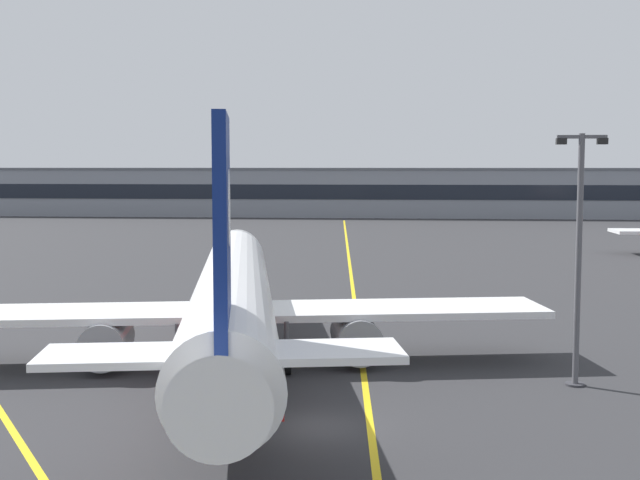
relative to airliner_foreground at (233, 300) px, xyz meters
The scene contains 6 objects.
ground_plane 11.17m from the airliner_foreground, 61.14° to the right, with size 400.00×400.00×0.00m, color #2D2D30.
taxiway_centreline 21.57m from the airliner_foreground, 76.04° to the left, with size 0.30×180.00×0.01m, color yellow.
airliner_foreground is the anchor object (origin of this frame).
apron_lamp_post 16.73m from the airliner_foreground, ahead, with size 2.24×0.90×11.51m.
safety_cone_by_nose_gear 17.01m from the airliner_foreground, 84.00° to the left, with size 0.44×0.44×0.55m.
terminal_building 122.93m from the airliner_foreground, 90.19° to the left, with size 151.44×12.40×9.52m.
Camera 1 is at (2.81, -31.36, 10.11)m, focal length 46.86 mm.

